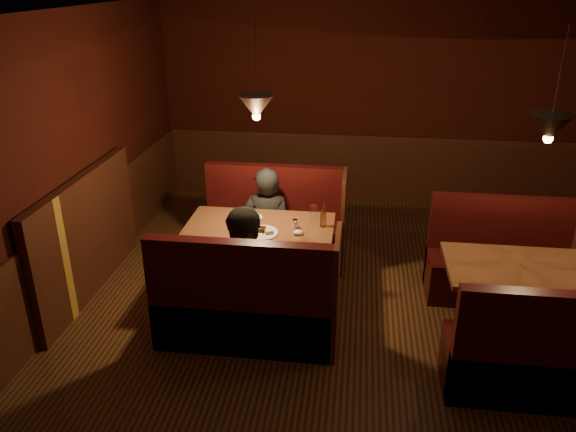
# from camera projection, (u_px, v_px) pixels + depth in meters

# --- Properties ---
(room) EXTENTS (6.02, 7.02, 2.92)m
(room) POSITION_uv_depth(u_px,v_px,m) (337.00, 229.00, 5.13)
(room) COLOR #382311
(room) RESTS_ON ground
(main_table) EXTENTS (1.52, 0.92, 1.06)m
(main_table) POSITION_uv_depth(u_px,v_px,m) (261.00, 243.00, 5.81)
(main_table) COLOR #4D250F
(main_table) RESTS_ON ground
(main_bench_far) EXTENTS (1.67, 0.60, 1.14)m
(main_bench_far) POSITION_uv_depth(u_px,v_px,m) (275.00, 231.00, 6.70)
(main_bench_far) COLOR #3F100F
(main_bench_far) RESTS_ON ground
(main_bench_near) EXTENTS (1.67, 0.60, 1.14)m
(main_bench_near) POSITION_uv_depth(u_px,v_px,m) (247.00, 310.00, 5.13)
(main_bench_near) COLOR #3F100F
(main_bench_near) RESTS_ON ground
(second_table) EXTENTS (1.36, 0.87, 0.77)m
(second_table) POSITION_uv_depth(u_px,v_px,m) (520.00, 286.00, 5.13)
(second_table) COLOR #4D250F
(second_table) RESTS_ON ground
(second_bench_far) EXTENTS (1.51, 0.56, 1.08)m
(second_bench_far) POSITION_uv_depth(u_px,v_px,m) (500.00, 266.00, 5.96)
(second_bench_far) COLOR #3F100F
(second_bench_far) RESTS_ON ground
(second_bench_near) EXTENTS (1.51, 0.56, 1.08)m
(second_bench_near) POSITION_uv_depth(u_px,v_px,m) (544.00, 363.00, 4.48)
(second_bench_near) COLOR #3F100F
(second_bench_near) RESTS_ON ground
(diner_a) EXTENTS (0.60, 0.42, 1.59)m
(diner_a) POSITION_uv_depth(u_px,v_px,m) (267.00, 205.00, 6.32)
(diner_a) COLOR black
(diner_a) RESTS_ON ground
(diner_b) EXTENTS (0.90, 0.77, 1.63)m
(diner_b) POSITION_uv_depth(u_px,v_px,m) (249.00, 257.00, 5.14)
(diner_b) COLOR black
(diner_b) RESTS_ON ground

